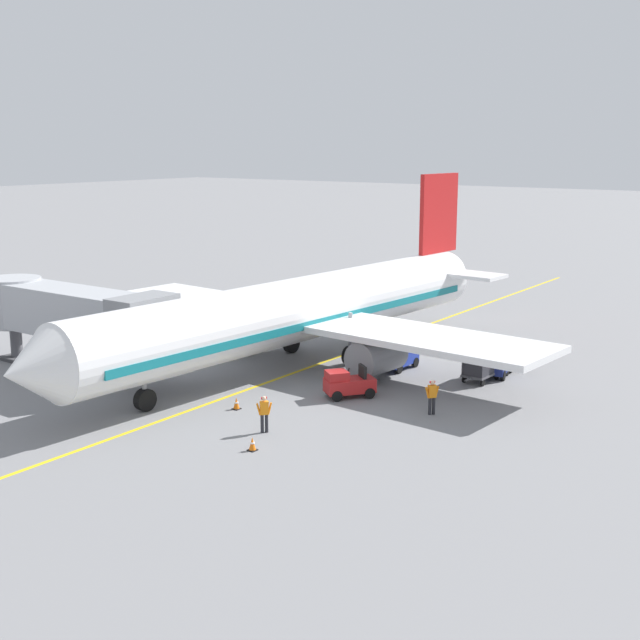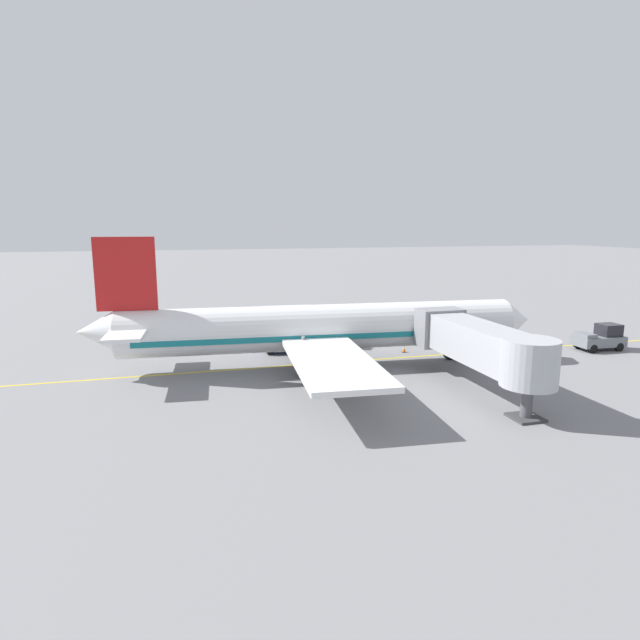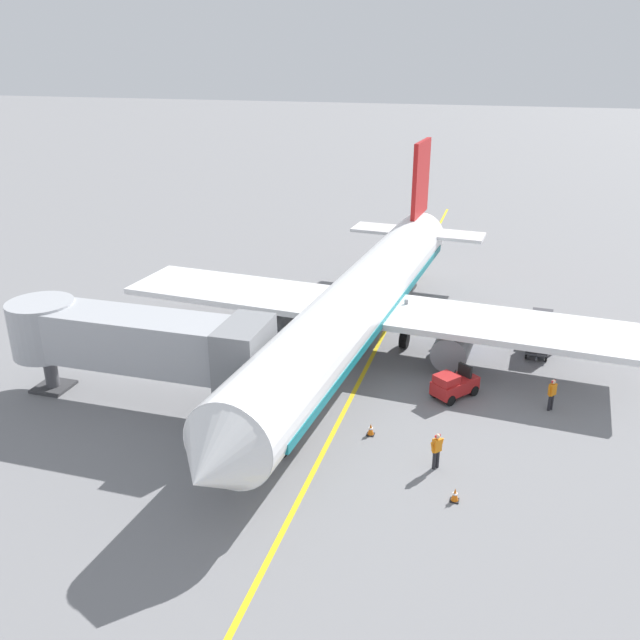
% 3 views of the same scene
% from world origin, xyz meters
% --- Properties ---
extents(ground_plane, '(400.00, 400.00, 0.00)m').
position_xyz_m(ground_plane, '(0.00, 0.00, 0.00)').
color(ground_plane, slate).
extents(gate_lead_in_line, '(0.24, 80.00, 0.01)m').
position_xyz_m(gate_lead_in_line, '(0.00, 0.00, 0.00)').
color(gate_lead_in_line, gold).
rests_on(gate_lead_in_line, ground).
extents(parked_airliner, '(30.31, 37.35, 10.63)m').
position_xyz_m(parked_airliner, '(0.84, 0.54, 3.19)').
color(parked_airliner, white).
rests_on(parked_airliner, ground).
extents(jet_bridge, '(13.79, 3.50, 4.98)m').
position_xyz_m(jet_bridge, '(10.19, 9.44, 3.45)').
color(jet_bridge, '#A8AAAF').
rests_on(jet_bridge, ground).
extents(pushback_tractor, '(2.30, 4.45, 2.40)m').
position_xyz_m(pushback_tractor, '(2.13, 27.28, 1.10)').
color(pushback_tractor, slate).
rests_on(pushback_tractor, ground).
extents(baggage_tug_lead, '(1.36, 2.54, 1.62)m').
position_xyz_m(baggage_tug_lead, '(-4.37, -1.79, 0.71)').
color(baggage_tug_lead, '#1E339E').
rests_on(baggage_tug_lead, ground).
extents(baggage_tug_trailing, '(1.68, 2.68, 1.62)m').
position_xyz_m(baggage_tug_trailing, '(-9.56, -3.70, 0.71)').
color(baggage_tug_trailing, navy).
rests_on(baggage_tug_trailing, ground).
extents(baggage_tug_spare, '(2.47, 2.72, 1.62)m').
position_xyz_m(baggage_tug_spare, '(-5.06, 4.45, 0.71)').
color(baggage_tug_spare, '#B21E1E').
rests_on(baggage_tug_spare, ground).
extents(baggage_cart_front, '(1.40, 2.93, 1.58)m').
position_xyz_m(baggage_cart_front, '(-9.28, -2.24, 0.95)').
color(baggage_cart_front, '#4C4C51').
rests_on(baggage_cart_front, ground).
extents(baggage_cart_second_in_train, '(1.40, 2.93, 1.58)m').
position_xyz_m(baggage_cart_second_in_train, '(-9.51, -4.89, 0.95)').
color(baggage_cart_second_in_train, '#4C4C51').
rests_on(baggage_cart_second_in_train, ground).
extents(ground_crew_wing_walker, '(0.55, 0.60, 1.69)m').
position_xyz_m(ground_crew_wing_walker, '(-4.97, 11.07, 0.95)').
color(ground_crew_wing_walker, '#232328').
rests_on(ground_crew_wing_walker, ground).
extents(ground_crew_loader, '(0.51, 0.63, 1.69)m').
position_xyz_m(ground_crew_loader, '(-9.85, 4.45, 0.95)').
color(ground_crew_loader, '#232328').
rests_on(ground_crew_loader, ground).
extents(safety_cone_nose_left, '(0.36, 0.36, 0.59)m').
position_xyz_m(safety_cone_nose_left, '(-5.99, 13.13, 0.29)').
color(safety_cone_nose_left, black).
rests_on(safety_cone_nose_left, ground).
extents(safety_cone_nose_right, '(0.36, 0.36, 0.59)m').
position_xyz_m(safety_cone_nose_right, '(-1.73, 9.25, 0.29)').
color(safety_cone_nose_right, black).
rests_on(safety_cone_nose_right, ground).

